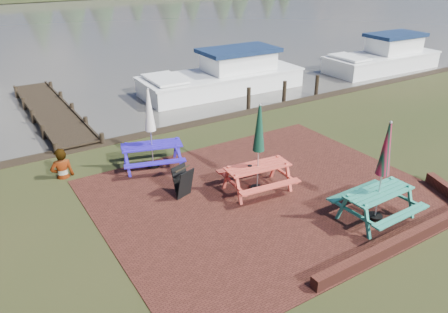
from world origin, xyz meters
TOP-DOWN VIEW (x-y plane):
  - ground at (0.00, 0.00)m, footprint 120.00×120.00m
  - paving at (0.00, 1.00)m, footprint 9.00×7.50m
  - brick_wall at (2.15, -2.42)m, footprint 6.21×1.79m
  - water at (0.00, 37.00)m, footprint 120.00×60.00m
  - picnic_table_teal at (1.65, -1.46)m, footprint 1.93×1.72m
  - picnic_table_red at (-0.03, 1.34)m, footprint 2.01×1.83m
  - picnic_table_blue at (-1.94, 4.30)m, footprint 2.24×2.10m
  - chalkboard at (-1.95, 2.17)m, footprint 0.57×0.66m
  - jetty at (-3.50, 11.28)m, footprint 1.76×9.08m
  - boat_near at (4.90, 10.84)m, footprint 8.37×3.08m
  - boat_far at (15.20, 9.46)m, footprint 7.39×2.80m
  - person at (-4.54, 5.09)m, footprint 0.72×0.51m

SIDE VIEW (x-z plane):
  - ground at x=0.00m, z-range 0.00..0.00m
  - water at x=0.00m, z-range -0.01..0.01m
  - paving at x=0.00m, z-range 0.00..0.02m
  - jetty at x=-3.50m, z-range -0.39..0.61m
  - brick_wall at x=2.15m, z-range 0.00..0.30m
  - chalkboard at x=-1.95m, z-range 0.01..0.87m
  - boat_near at x=4.90m, z-range -0.65..1.59m
  - boat_far at x=15.20m, z-range -0.66..1.62m
  - picnic_table_red at x=-0.03m, z-range -0.38..2.18m
  - picnic_table_blue at x=-1.94m, z-range -0.38..2.18m
  - picnic_table_teal at x=1.65m, z-range -0.39..2.24m
  - person at x=-4.54m, z-range 0.00..1.88m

